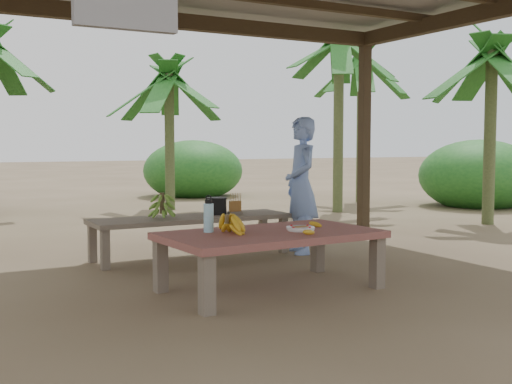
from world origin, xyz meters
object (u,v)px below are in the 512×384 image
ripe_banana_bunch (227,223)px  cooking_pot (217,206)px  woman (301,185)px  bench (192,221)px  water_flask (209,216)px  plate (301,229)px  work_table (270,239)px

ripe_banana_bunch → cooking_pot: 1.92m
cooking_pot → woman: 0.98m
bench → water_flask: water_flask is taller
bench → ripe_banana_bunch: size_ratio=7.63×
woman → bench: bearing=-91.4°
ripe_banana_bunch → water_flask: 0.20m
plate → ripe_banana_bunch: bearing=170.1°
work_table → plate: bearing=-19.1°
cooking_pot → ripe_banana_bunch: bearing=-112.7°
ripe_banana_bunch → water_flask: (-0.08, 0.18, 0.04)m
water_flask → woman: size_ratio=0.20×
plate → cooking_pot: cooking_pot is taller
water_flask → cooking_pot: (0.82, 1.59, -0.09)m
water_flask → woman: (1.69, 1.21, 0.14)m
plate → water_flask: bearing=157.9°
ripe_banana_bunch → cooking_pot: ripe_banana_bunch is taller
work_table → plate: plate is taller
work_table → woman: bearing=46.4°
work_table → woman: woman is taller
plate → woman: bearing=57.3°
cooking_pot → woman: size_ratio=0.14×
ripe_banana_bunch → woman: woman is taller
work_table → plate: (0.25, -0.07, 0.08)m
ripe_banana_bunch → plate: (0.64, -0.11, -0.07)m
woman → plate: bearing=-18.3°
work_table → bench: (0.03, 1.77, -0.04)m
bench → cooking_pot: (0.32, 0.04, 0.15)m
bench → plate: plate is taller
water_flask → woman: bearing=35.6°
bench → plate: size_ratio=9.15×
bench → ripe_banana_bunch: ripe_banana_bunch is taller
plate → woman: (0.97, 1.51, 0.25)m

